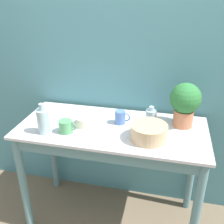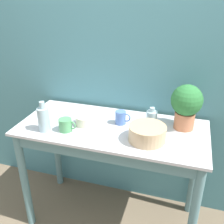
{
  "view_description": "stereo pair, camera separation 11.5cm",
  "coord_description": "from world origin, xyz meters",
  "px_view_note": "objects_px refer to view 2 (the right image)",
  "views": [
    {
      "loc": [
        0.38,
        -1.33,
        1.83
      ],
      "look_at": [
        0.0,
        0.31,
        1.02
      ],
      "focal_mm": 42.0,
      "sensor_mm": 36.0,
      "label": 1
    },
    {
      "loc": [
        0.49,
        -1.3,
        1.83
      ],
      "look_at": [
        0.0,
        0.31,
        1.02
      ],
      "focal_mm": 42.0,
      "sensor_mm": 36.0,
      "label": 2
    }
  ],
  "objects_px": {
    "mug_green": "(66,125)",
    "mug_blue": "(121,117)",
    "bowl_small_cream": "(85,120)",
    "bottle_tall": "(44,119)",
    "potted_plant": "(186,104)",
    "bottle_short": "(152,118)",
    "bowl_wash_large": "(147,133)"
  },
  "relations": [
    {
      "from": "potted_plant",
      "to": "mug_green",
      "type": "bearing_deg",
      "value": -160.32
    },
    {
      "from": "potted_plant",
      "to": "bowl_wash_large",
      "type": "xyz_separation_m",
      "value": [
        -0.22,
        -0.25,
        -0.14
      ]
    },
    {
      "from": "bowl_wash_large",
      "to": "bottle_short",
      "type": "distance_m",
      "value": 0.22
    },
    {
      "from": "potted_plant",
      "to": "bowl_wash_large",
      "type": "distance_m",
      "value": 0.36
    },
    {
      "from": "bottle_tall",
      "to": "potted_plant",
      "type": "bearing_deg",
      "value": 19.03
    },
    {
      "from": "bottle_short",
      "to": "mug_blue",
      "type": "height_order",
      "value": "bottle_short"
    },
    {
      "from": "mug_green",
      "to": "mug_blue",
      "type": "distance_m",
      "value": 0.41
    },
    {
      "from": "mug_green",
      "to": "bottle_short",
      "type": "bearing_deg",
      "value": 24.75
    },
    {
      "from": "mug_green",
      "to": "mug_blue",
      "type": "bearing_deg",
      "value": 31.97
    },
    {
      "from": "bowl_wash_large",
      "to": "mug_green",
      "type": "xyz_separation_m",
      "value": [
        -0.58,
        -0.04,
        -0.01
      ]
    },
    {
      "from": "bottle_short",
      "to": "potted_plant",
      "type": "bearing_deg",
      "value": 5.87
    },
    {
      "from": "bottle_short",
      "to": "mug_blue",
      "type": "relative_size",
      "value": 1.22
    },
    {
      "from": "mug_blue",
      "to": "mug_green",
      "type": "bearing_deg",
      "value": -148.03
    },
    {
      "from": "bottle_short",
      "to": "mug_green",
      "type": "height_order",
      "value": "bottle_short"
    },
    {
      "from": "bowl_wash_large",
      "to": "bottle_tall",
      "type": "height_order",
      "value": "bottle_tall"
    },
    {
      "from": "potted_plant",
      "to": "mug_green",
      "type": "height_order",
      "value": "potted_plant"
    },
    {
      "from": "mug_green",
      "to": "bowl_small_cream",
      "type": "xyz_separation_m",
      "value": [
        0.1,
        0.13,
        -0.01
      ]
    },
    {
      "from": "bowl_small_cream",
      "to": "potted_plant",
      "type": "bearing_deg",
      "value": 12.68
    },
    {
      "from": "mug_blue",
      "to": "bowl_small_cream",
      "type": "distance_m",
      "value": 0.26
    },
    {
      "from": "potted_plant",
      "to": "bottle_short",
      "type": "height_order",
      "value": "potted_plant"
    },
    {
      "from": "bottle_short",
      "to": "mug_green",
      "type": "bearing_deg",
      "value": -155.25
    },
    {
      "from": "bowl_wash_large",
      "to": "bottle_short",
      "type": "relative_size",
      "value": 1.76
    },
    {
      "from": "mug_green",
      "to": "bowl_small_cream",
      "type": "height_order",
      "value": "mug_green"
    },
    {
      "from": "potted_plant",
      "to": "mug_blue",
      "type": "distance_m",
      "value": 0.48
    },
    {
      "from": "mug_green",
      "to": "mug_blue",
      "type": "xyz_separation_m",
      "value": [
        0.35,
        0.22,
        0.01
      ]
    },
    {
      "from": "mug_blue",
      "to": "bowl_small_cream",
      "type": "height_order",
      "value": "mug_blue"
    },
    {
      "from": "bowl_small_cream",
      "to": "bottle_short",
      "type": "bearing_deg",
      "value": 15.9
    },
    {
      "from": "bowl_wash_large",
      "to": "bottle_tall",
      "type": "xyz_separation_m",
      "value": [
        -0.72,
        -0.08,
        0.04
      ]
    },
    {
      "from": "bowl_wash_large",
      "to": "mug_green",
      "type": "relative_size",
      "value": 1.93
    },
    {
      "from": "bowl_small_cream",
      "to": "bottle_tall",
      "type": "bearing_deg",
      "value": -145.39
    },
    {
      "from": "bowl_wash_large",
      "to": "mug_blue",
      "type": "bearing_deg",
      "value": 142.32
    },
    {
      "from": "mug_green",
      "to": "mug_blue",
      "type": "height_order",
      "value": "mug_blue"
    }
  ]
}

